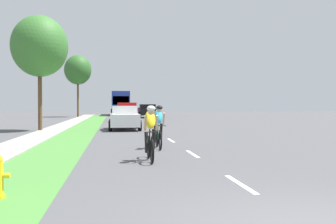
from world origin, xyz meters
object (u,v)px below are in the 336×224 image
cyclist_lead (150,133)px  pickup_black (147,111)px  suv_red (127,111)px  bus_blue (120,102)px  street_tree_far (78,70)px  cyclist_trailing (159,126)px  sedan_white (125,118)px  street_tree_near (40,46)px

cyclist_lead → pickup_black: bearing=85.2°
suv_red → bus_blue: (-0.28, 21.64, 1.03)m
cyclist_lead → suv_red: size_ratio=0.37×
bus_blue → street_tree_far: bearing=-125.1°
bus_blue → cyclist_lead: bearing=-89.9°
cyclist_trailing → sedan_white: cyclist_trailing is taller
pickup_black → street_tree_far: size_ratio=0.64×
cyclist_trailing → street_tree_near: 12.52m
suv_red → street_tree_near: (-5.66, -12.51, 4.18)m
sedan_white → cyclist_lead: bearing=-88.5°
sedan_white → bus_blue: bearing=89.5°
suv_red → pickup_black: 10.08m
street_tree_near → sedan_white: bearing=5.4°
cyclist_lead → sedan_white: bearing=91.5°
cyclist_lead → sedan_white: 13.55m
cyclist_lead → bus_blue: (-0.09, 47.21, 1.17)m
suv_red → street_tree_far: street_tree_far is taller
street_tree_far → pickup_black: bearing=-25.0°
cyclist_lead → bus_blue: 47.23m
cyclist_trailing → street_tree_near: street_tree_near is taller
cyclist_trailing → pickup_black: bearing=85.8°
suv_red → street_tree_near: size_ratio=0.67×
cyclist_lead → street_tree_near: 14.80m
suv_red → pickup_black: suv_red is taller
suv_red → pickup_black: (2.78, 9.68, -0.12)m
cyclist_trailing → pickup_black: pickup_black is taller
suv_red → street_tree_near: street_tree_near is taller
sedan_white → suv_red: (0.55, 12.03, 0.18)m
cyclist_lead → suv_red: (0.19, 25.57, 0.14)m
cyclist_trailing → pickup_black: 32.35m
cyclist_lead → street_tree_far: bearing=98.2°
bus_blue → street_tree_near: bearing=-99.0°
street_tree_near → street_tree_far: size_ratio=0.87×
suv_red → bus_blue: size_ratio=0.41×
cyclist_lead → pickup_black: (2.97, 35.26, 0.02)m
cyclist_trailing → suv_red: (-0.40, 22.58, 0.14)m
street_tree_near → bus_blue: bearing=81.0°
street_tree_far → street_tree_near: bearing=-89.6°
cyclist_trailing → pickup_black: size_ratio=0.34×
suv_red → street_tree_far: size_ratio=0.59×
sedan_white → pickup_black: size_ratio=0.84×
cyclist_lead → sedan_white: (-0.36, 13.54, -0.04)m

